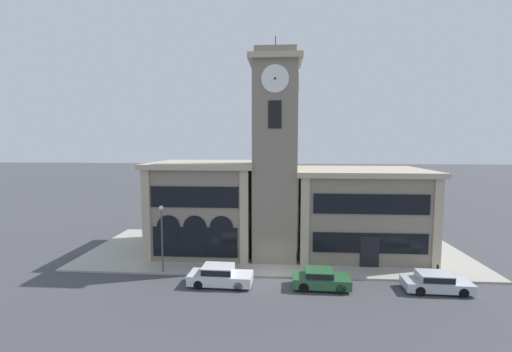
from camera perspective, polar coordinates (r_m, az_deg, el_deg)
name	(u,v)px	position (r m, az deg, el deg)	size (l,w,h in m)	color
ground_plane	(273,278)	(27.22, 2.93, -16.61)	(300.00, 300.00, 0.00)	#424247
sidewalk_kerb	(275,250)	(33.36, 3.16, -12.27)	(34.81, 13.10, 0.15)	#A39E93
clock_tower	(275,157)	(29.67, 3.19, 3.22)	(4.42, 4.42, 19.21)	gray
town_hall_left_wing	(206,206)	(33.34, -8.39, -4.91)	(9.74, 9.24, 8.46)	gray
town_hall_right_wing	(359,211)	(33.45, 16.72, -5.56)	(11.94, 9.24, 7.88)	gray
parked_car_near	(220,275)	(25.82, -6.08, -16.09)	(4.62, 2.03, 1.44)	silver
parked_car_mid	(320,278)	(25.63, 10.67, -16.41)	(4.07, 2.00, 1.36)	#285633
parked_car_far	(436,282)	(27.67, 27.77, -15.33)	(4.50, 1.96, 1.32)	#B2B7C1
street_lamp	(162,228)	(27.94, -15.43, -8.35)	(0.36, 0.36, 5.26)	#4C4C51
bollard	(437,271)	(29.86, 28.00, -13.86)	(0.18, 0.18, 1.06)	black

